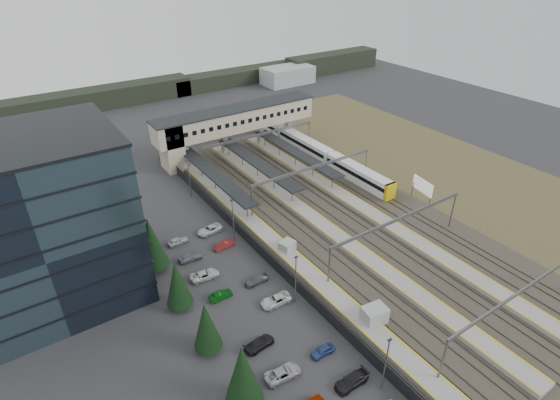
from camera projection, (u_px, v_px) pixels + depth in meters
ground at (306, 254)px, 71.87m from camera, size 220.00×220.00×0.00m
office_building at (34, 227)px, 57.01m from camera, size 24.30×18.30×24.30m
conifer_row at (189, 298)px, 56.10m from camera, size 4.42×49.82×9.50m
car_park at (259, 311)px, 59.94m from camera, size 10.68×44.89×1.28m
lampposts at (260, 245)px, 66.73m from camera, size 0.50×53.25×8.07m
fence at (257, 247)px, 71.83m from camera, size 0.08×90.00×2.00m
relay_cabin_near at (374, 316)px, 58.11m from camera, size 3.50×2.76×2.68m
relay_cabin_far at (287, 247)px, 71.63m from camera, size 2.85×2.58×2.19m
rail_corridor at (331, 221)px, 79.78m from camera, size 34.00×90.00×0.92m
canopies at (257, 163)px, 92.56m from camera, size 23.10×30.00×3.28m
footbridge at (226, 123)px, 101.59m from camera, size 40.40×6.40×11.20m
gantries at (352, 195)px, 76.73m from camera, size 28.40×62.28×7.17m
train at (306, 145)px, 105.57m from camera, size 2.70×56.42×3.40m
billboard at (422, 187)px, 85.43m from camera, size 1.05×5.41×4.55m
scrub_east at (455, 173)px, 97.01m from camera, size 34.00×120.00×0.06m
treeline_far at (200, 84)px, 147.82m from camera, size 170.00×19.00×7.00m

